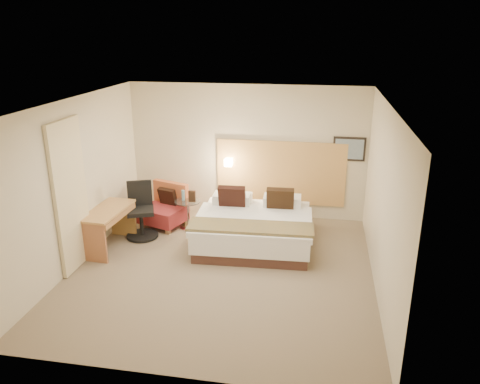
% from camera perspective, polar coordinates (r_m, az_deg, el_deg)
% --- Properties ---
extents(floor, '(4.80, 5.00, 0.02)m').
position_cam_1_polar(floor, '(7.71, -2.24, -9.56)').
color(floor, '#7B6953').
rests_on(floor, ground).
extents(ceiling, '(4.80, 5.00, 0.02)m').
position_cam_1_polar(ceiling, '(6.83, -2.54, 10.86)').
color(ceiling, white).
rests_on(ceiling, floor).
extents(wall_back, '(4.80, 0.02, 2.70)m').
position_cam_1_polar(wall_back, '(9.52, 0.83, 4.95)').
color(wall_back, beige).
rests_on(wall_back, floor).
extents(wall_front, '(4.80, 0.02, 2.70)m').
position_cam_1_polar(wall_front, '(4.94, -8.63, -9.52)').
color(wall_front, beige).
rests_on(wall_front, floor).
extents(wall_left, '(0.02, 5.00, 2.70)m').
position_cam_1_polar(wall_left, '(8.00, -19.50, 1.01)').
color(wall_left, beige).
rests_on(wall_left, floor).
extents(wall_right, '(0.02, 5.00, 2.70)m').
position_cam_1_polar(wall_right, '(7.07, 17.09, -1.10)').
color(wall_right, beige).
rests_on(wall_right, floor).
extents(headboard_panel, '(2.60, 0.04, 1.30)m').
position_cam_1_polar(headboard_panel, '(9.50, 4.95, 2.36)').
color(headboard_panel, tan).
rests_on(headboard_panel, wall_back).
extents(art_frame, '(0.62, 0.03, 0.47)m').
position_cam_1_polar(art_frame, '(9.35, 13.16, 5.14)').
color(art_frame, black).
rests_on(art_frame, wall_back).
extents(art_canvas, '(0.54, 0.01, 0.39)m').
position_cam_1_polar(art_canvas, '(9.34, 13.17, 5.11)').
color(art_canvas, gray).
rests_on(art_canvas, wall_back).
extents(lamp_arm, '(0.02, 0.12, 0.02)m').
position_cam_1_polar(lamp_arm, '(9.54, -1.34, 3.75)').
color(lamp_arm, silver).
rests_on(lamp_arm, wall_back).
extents(lamp_shade, '(0.15, 0.15, 0.15)m').
position_cam_1_polar(lamp_shade, '(9.49, -1.41, 3.65)').
color(lamp_shade, '#FFEDC6').
rests_on(lamp_shade, wall_back).
extents(curtain, '(0.06, 0.90, 2.42)m').
position_cam_1_polar(curtain, '(7.81, -19.94, -0.49)').
color(curtain, beige).
rests_on(curtain, wall_left).
extents(bottle_a, '(0.06, 0.06, 0.20)m').
position_cam_1_polar(bottle_a, '(9.09, -6.94, -0.39)').
color(bottle_a, '#7AAABD').
rests_on(bottle_a, side_table).
extents(menu_folder, '(0.13, 0.05, 0.22)m').
position_cam_1_polar(menu_folder, '(8.98, -5.85, -0.52)').
color(menu_folder, '#311F14').
rests_on(menu_folder, side_table).
extents(bed, '(2.12, 2.07, 1.00)m').
position_cam_1_polar(bed, '(8.50, 1.75, -4.17)').
color(bed, '#472A23').
rests_on(bed, floor).
extents(lounge_chair, '(0.97, 0.91, 0.83)m').
position_cam_1_polar(lounge_chair, '(9.38, -9.14, -2.06)').
color(lounge_chair, '#A3674C').
rests_on(lounge_chair, floor).
extents(side_table, '(0.52, 0.52, 0.57)m').
position_cam_1_polar(side_table, '(9.16, -6.36, -2.57)').
color(side_table, white).
rests_on(side_table, floor).
extents(desk, '(0.61, 1.21, 0.74)m').
position_cam_1_polar(desk, '(8.51, -15.69, -3.04)').
color(desk, '#BA8549').
rests_on(desk, floor).
extents(desk_chair, '(0.76, 0.76, 1.04)m').
position_cam_1_polar(desk_chair, '(8.91, -11.97, -2.75)').
color(desk_chair, black).
rests_on(desk_chair, floor).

